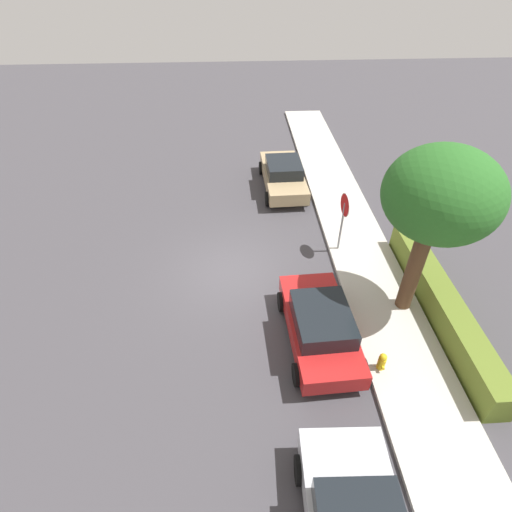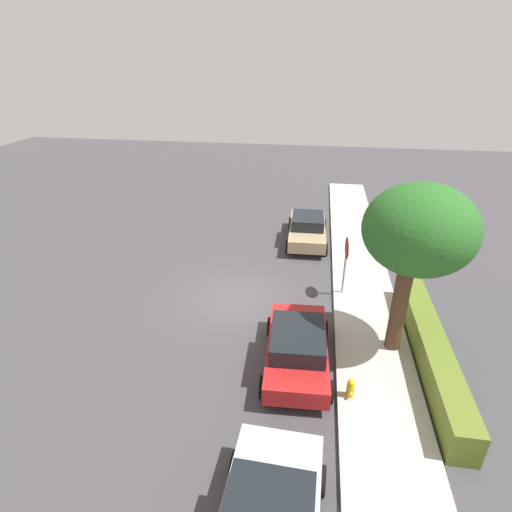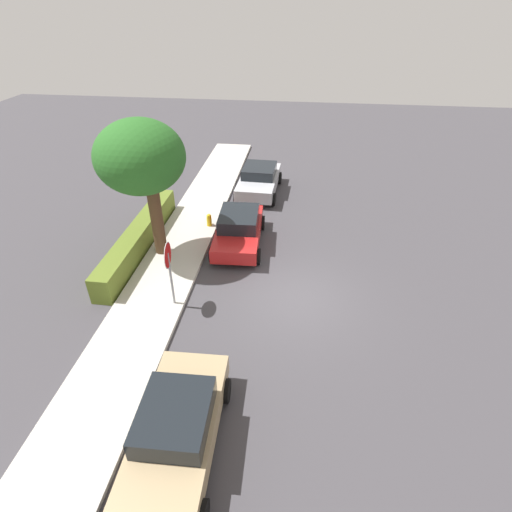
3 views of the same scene
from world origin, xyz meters
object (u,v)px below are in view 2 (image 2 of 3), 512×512
parked_car_tan (307,228)px  fire_hydrant (350,390)px  stop_sign (346,256)px  street_tree_near_corner (419,232)px  parked_car_red (297,347)px

parked_car_tan → fire_hydrant: size_ratio=6.23×
stop_sign → fire_hydrant: bearing=0.1°
parked_car_tan → street_tree_near_corner: 9.19m
parked_car_tan → parked_car_red: bearing=0.3°
fire_hydrant → parked_car_red: bearing=-126.5°
parked_car_red → stop_sign: bearing=160.3°
street_tree_near_corner → fire_hydrant: bearing=-33.0°
stop_sign → parked_car_red: bearing=-19.7°
parked_car_red → fire_hydrant: bearing=53.5°
fire_hydrant → stop_sign: bearing=-179.9°
street_tree_near_corner → fire_hydrant: 4.82m
stop_sign → parked_car_red: (4.30, -1.54, -1.03)m
parked_car_tan → fire_hydrant: bearing=8.7°
stop_sign → parked_car_tan: size_ratio=0.57×
parked_car_red → fire_hydrant: parked_car_red is taller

